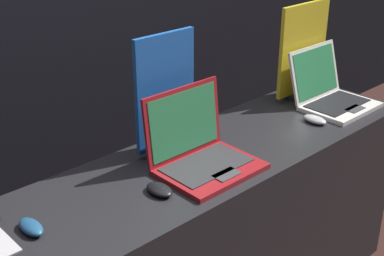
% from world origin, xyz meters
% --- Properties ---
extents(display_counter, '(2.27, 0.56, 0.86)m').
position_xyz_m(display_counter, '(0.00, 0.28, 0.43)').
color(display_counter, black).
rests_on(display_counter, ground_plane).
extents(mouse_front, '(0.06, 0.12, 0.03)m').
position_xyz_m(mouse_front, '(-0.68, 0.29, 0.88)').
color(mouse_front, navy).
rests_on(mouse_front, display_counter).
extents(laptop_middle, '(0.37, 0.31, 0.29)m').
position_xyz_m(laptop_middle, '(0.00, 0.24, 0.93)').
color(laptop_middle, maroon).
rests_on(laptop_middle, display_counter).
extents(mouse_middle, '(0.07, 0.11, 0.03)m').
position_xyz_m(mouse_middle, '(-0.24, 0.19, 0.88)').
color(mouse_middle, black).
rests_on(mouse_middle, display_counter).
extents(promo_stand_middle, '(0.29, 0.07, 0.48)m').
position_xyz_m(promo_stand_middle, '(0.00, 0.44, 1.09)').
color(promo_stand_middle, black).
rests_on(promo_stand_middle, display_counter).
extents(laptop_back, '(0.35, 0.34, 0.27)m').
position_xyz_m(laptop_back, '(0.89, 0.26, 0.93)').
color(laptop_back, silver).
rests_on(laptop_back, display_counter).
extents(mouse_back, '(0.06, 0.12, 0.03)m').
position_xyz_m(mouse_back, '(0.67, 0.18, 0.88)').
color(mouse_back, '#B2B2B7').
rests_on(mouse_back, display_counter).
extents(promo_stand_back, '(0.35, 0.07, 0.47)m').
position_xyz_m(promo_stand_back, '(0.89, 0.44, 1.09)').
color(promo_stand_back, black).
rests_on(promo_stand_back, display_counter).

